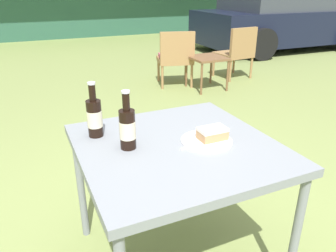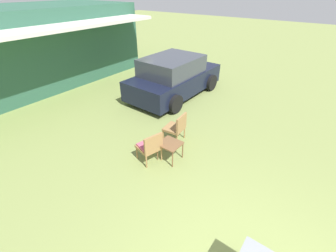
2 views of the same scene
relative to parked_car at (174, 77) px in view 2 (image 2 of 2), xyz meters
The scene contains 5 objects.
cabin_building 6.50m from the parked_car, 118.15° to the left, with size 9.79×5.48×2.92m.
parked_car is the anchor object (origin of this frame).
wicker_chair_cushioned 3.91m from the parked_car, 152.70° to the right, with size 0.59×0.58×0.79m.
wicker_chair_plain 3.04m from the parked_car, 143.20° to the right, with size 0.53×0.52×0.79m.
garden_side_table 3.80m from the parked_car, 145.95° to the right, with size 0.46×0.49×0.46m.
Camera 2 is at (-1.62, 0.24, 3.56)m, focal length 24.00 mm.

